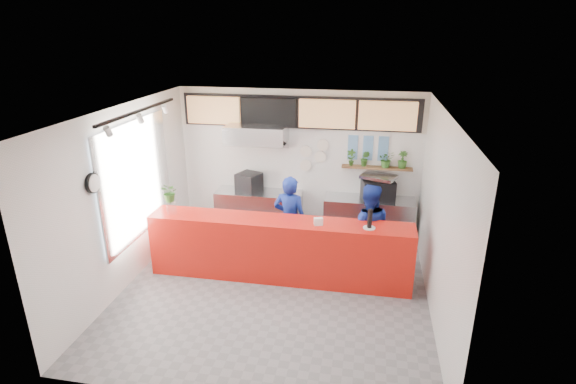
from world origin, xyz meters
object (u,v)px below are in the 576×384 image
Objects in this scene: espresso_machine at (378,190)px; staff_right at (367,229)px; panini_oven at (249,182)px; pepper_mill at (370,219)px; service_counter at (279,249)px; staff_center at (290,220)px.

staff_right is (-0.17, -1.32, -0.27)m from espresso_machine.
panini_oven is at bearing -30.83° from staff_right.
panini_oven is at bearing 143.35° from pepper_mill.
panini_oven is at bearing 168.15° from espresso_machine.
espresso_machine is 2.01× the size of pepper_mill.
service_counter is 14.47× the size of pepper_mill.
panini_oven is 1.62m from staff_center.
panini_oven is 1.40× the size of pepper_mill.
staff_right is (1.48, 0.48, 0.28)m from service_counter.
staff_right reaches higher than service_counter.
staff_center is (-1.57, -1.18, -0.26)m from espresso_machine.
service_counter is at bearing 15.16° from staff_right.
panini_oven is 0.70× the size of espresso_machine.
pepper_mill is (1.42, -0.68, 0.43)m from staff_center.
pepper_mill is at bearing 162.07° from staff_center.
staff_right reaches higher than panini_oven.
espresso_machine is (1.65, 1.80, 0.55)m from service_counter.
espresso_machine is (2.65, 0.00, 0.00)m from panini_oven.
staff_center is at bearing 154.38° from pepper_mill.
panini_oven is 2.65m from espresso_machine.
staff_center is 1.64m from pepper_mill.
panini_oven reaches higher than service_counter.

